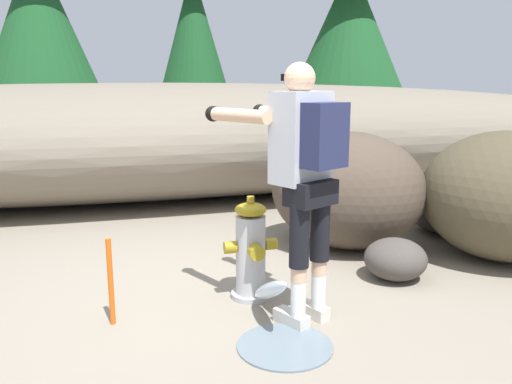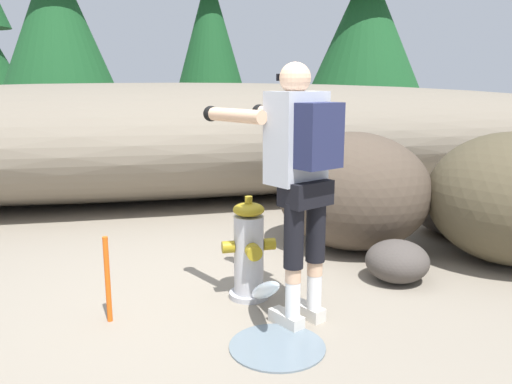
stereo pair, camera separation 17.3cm
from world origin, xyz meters
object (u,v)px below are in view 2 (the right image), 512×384
Objects in this scene: boulder_small at (451,214)px; boulder_outlier at (397,261)px; survey_stake at (108,280)px; fire_hydrant at (249,252)px; boulder_large at (352,191)px; utility_worker at (297,162)px.

boulder_small is 1.67m from boulder_outlier.
boulder_outlier is 2.28m from survey_stake.
boulder_outlier is at bearing 1.61° from fire_hydrant.
survey_stake is at bearing -159.47° from boulder_small.
fire_hydrant is 1.31× the size of survey_stake.
boulder_outlier is (0.01, -0.92, -0.40)m from boulder_large.
boulder_large is 2.54m from survey_stake.
utility_worker is 2.92m from boulder_small.
boulder_large reaches higher than boulder_small.
fire_hydrant is 1.03m from survey_stake.
boulder_outlier is (1.03, 0.49, -0.92)m from utility_worker.
fire_hydrant is at bearing -178.39° from boulder_outlier.
survey_stake reaches higher than boulder_small.
fire_hydrant reaches higher than survey_stake.
boulder_large reaches higher than fire_hydrant.
boulder_outlier is at bearing -89.46° from boulder_large.
boulder_small is at bearing 20.53° from survey_stake.
utility_worker is (0.22, -0.45, 0.73)m from fire_hydrant.
fire_hydrant is at bearing 9.43° from survey_stake.
boulder_large reaches higher than boulder_outlier.
utility_worker reaches higher than survey_stake.
boulder_large is at bearing -61.87° from utility_worker.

